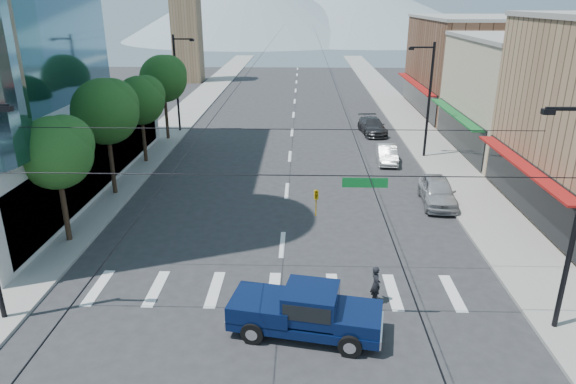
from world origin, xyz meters
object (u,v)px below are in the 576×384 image
pickup_truck (305,310)px  parked_car_mid (387,154)px  parked_car_far (372,126)px  parked_car_near (437,191)px  pedestrian (376,285)px

pickup_truck → parked_car_mid: (6.46, 22.11, -0.35)m
parked_car_mid → parked_car_far: parked_car_far is taller
parked_car_near → parked_car_mid: parked_car_near is taller
pedestrian → parked_car_far: size_ratio=0.33×
pedestrian → parked_car_far: bearing=-21.0°
pedestrian → parked_car_near: size_ratio=0.34×
pedestrian → parked_car_far: 29.23m
pickup_truck → parked_car_near: (8.26, 13.50, -0.19)m
pickup_truck → parked_car_far: size_ratio=1.18×
pickup_truck → pedestrian: bearing=47.6°
parked_car_far → parked_car_mid: bearing=-95.9°
parked_car_near → parked_car_far: bearing=99.9°
pedestrian → parked_car_mid: pedestrian is taller
pedestrian → parked_car_near: (5.29, 11.26, -0.01)m
pedestrian → parked_car_far: (3.49, 29.02, -0.10)m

